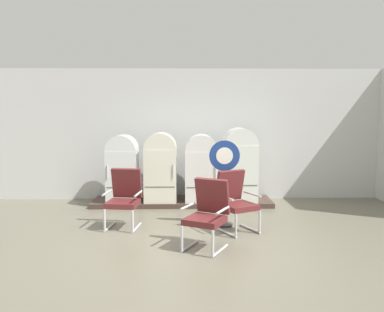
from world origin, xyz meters
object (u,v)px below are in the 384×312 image
at_px(refrigerator_0, 122,166).
at_px(refrigerator_3, 240,162).
at_px(armchair_right, 235,199).
at_px(armchair_left, 124,196).
at_px(refrigerator_2, 201,166).
at_px(armchair_center, 208,211).
at_px(refrigerator_1, 161,165).
at_px(sign_stand, 224,180).

relative_size(refrigerator_0, refrigerator_3, 0.91).
bearing_deg(armchair_right, armchair_left, 172.54).
distance_m(refrigerator_3, armchair_left, 2.84).
xyz_separation_m(refrigerator_2, refrigerator_3, (0.84, 0.01, 0.08)).
bearing_deg(armchair_left, refrigerator_2, 49.33).
xyz_separation_m(armchair_right, armchair_center, (-0.52, -0.87, 0.00)).
distance_m(refrigerator_1, armchair_left, 1.78).
xyz_separation_m(armchair_left, armchair_right, (1.93, -0.25, 0.00)).
bearing_deg(refrigerator_0, refrigerator_2, 1.13).
relative_size(refrigerator_1, armchair_center, 1.44).
bearing_deg(sign_stand, armchair_center, -107.07).
bearing_deg(refrigerator_2, refrigerator_3, 0.38).
distance_m(refrigerator_1, refrigerator_3, 1.72).
bearing_deg(armchair_left, refrigerator_3, 36.32).
xyz_separation_m(refrigerator_3, armchair_center, (-0.85, -2.79, -0.39)).
bearing_deg(sign_stand, armchair_right, -61.01).
relative_size(refrigerator_2, armchair_center, 1.41).
bearing_deg(armchair_right, armchair_center, -120.88).
distance_m(refrigerator_3, sign_stand, 1.70).
height_order(refrigerator_2, armchair_center, refrigerator_2).
height_order(refrigerator_0, armchair_right, refrigerator_0).
bearing_deg(armchair_right, refrigerator_1, 126.00).
height_order(refrigerator_1, armchair_right, refrigerator_1).
bearing_deg(armchair_right, refrigerator_3, 80.14).
xyz_separation_m(refrigerator_2, armchair_left, (-1.43, -1.66, -0.31)).
bearing_deg(refrigerator_0, armchair_left, -80.17).
bearing_deg(armchair_center, armchair_left, 141.54).
height_order(refrigerator_0, armchair_center, refrigerator_0).
bearing_deg(armchair_center, armchair_right, 59.12).
relative_size(refrigerator_3, sign_stand, 1.04).
xyz_separation_m(refrigerator_0, armchair_right, (2.21, -1.88, -0.31)).
height_order(refrigerator_2, refrigerator_3, refrigerator_3).
distance_m(refrigerator_2, refrigerator_3, 0.84).
xyz_separation_m(refrigerator_3, armchair_right, (-0.33, -1.92, -0.39)).
height_order(refrigerator_1, armchair_left, refrigerator_1).
height_order(refrigerator_0, refrigerator_1, refrigerator_1).
bearing_deg(sign_stand, refrigerator_2, 101.97).
bearing_deg(armchair_center, refrigerator_1, 107.37).
relative_size(armchair_left, armchair_center, 1.00).
distance_m(armchair_right, sign_stand, 0.43).
bearing_deg(refrigerator_3, armchair_left, -143.68).
distance_m(refrigerator_2, armchair_center, 2.80).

